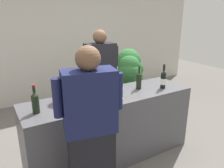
# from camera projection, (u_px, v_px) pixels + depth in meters

# --- Properties ---
(ground_plane) EXTENTS (12.00, 12.00, 0.00)m
(ground_plane) POSITION_uv_depth(u_px,v_px,m) (111.00, 156.00, 3.06)
(ground_plane) COLOR #66605B
(wall_back) EXTENTS (8.00, 0.10, 2.80)m
(wall_back) POSITION_uv_depth(u_px,v_px,m) (50.00, 37.00, 4.75)
(wall_back) COLOR beige
(wall_back) RESTS_ON ground_plane
(counter) EXTENTS (2.23, 0.64, 0.91)m
(counter) POSITION_uv_depth(u_px,v_px,m) (111.00, 127.00, 2.92)
(counter) COLOR #4C4C51
(counter) RESTS_ON ground_plane
(wine_bottle_0) EXTENTS (0.08, 0.08, 0.33)m
(wine_bottle_0) POSITION_uv_depth(u_px,v_px,m) (96.00, 85.00, 2.82)
(wine_bottle_0) COLOR black
(wine_bottle_0) RESTS_ON counter
(wine_bottle_1) EXTENTS (0.07, 0.07, 0.34)m
(wine_bottle_1) POSITION_uv_depth(u_px,v_px,m) (82.00, 89.00, 2.63)
(wine_bottle_1) COLOR black
(wine_bottle_1) RESTS_ON counter
(wine_bottle_2) EXTENTS (0.08, 0.08, 0.33)m
(wine_bottle_2) POSITION_uv_depth(u_px,v_px,m) (113.00, 86.00, 2.76)
(wine_bottle_2) COLOR black
(wine_bottle_2) RESTS_ON counter
(wine_bottle_3) EXTENTS (0.08, 0.08, 0.31)m
(wine_bottle_3) POSITION_uv_depth(u_px,v_px,m) (35.00, 102.00, 2.26)
(wine_bottle_3) COLOR black
(wine_bottle_3) RESTS_ON counter
(wine_bottle_4) EXTENTS (0.07, 0.07, 0.34)m
(wine_bottle_4) POSITION_uv_depth(u_px,v_px,m) (163.00, 79.00, 3.01)
(wine_bottle_4) COLOR black
(wine_bottle_4) RESTS_ON counter
(wine_bottle_5) EXTENTS (0.07, 0.07, 0.32)m
(wine_bottle_5) POSITION_uv_depth(u_px,v_px,m) (139.00, 80.00, 2.99)
(wine_bottle_5) COLOR black
(wine_bottle_5) RESTS_ON counter
(wine_glass) EXTENTS (0.07, 0.07, 0.16)m
(wine_glass) POSITION_uv_depth(u_px,v_px,m) (120.00, 90.00, 2.65)
(wine_glass) COLOR silver
(wine_glass) RESTS_ON counter
(ice_bucket) EXTENTS (0.21, 0.21, 0.20)m
(ice_bucket) POSITION_uv_depth(u_px,v_px,m) (64.00, 93.00, 2.57)
(ice_bucket) COLOR silver
(ice_bucket) RESTS_ON counter
(person_server) EXTENTS (0.61, 0.27, 1.68)m
(person_server) POSITION_uv_depth(u_px,v_px,m) (101.00, 86.00, 3.43)
(person_server) COLOR black
(person_server) RESTS_ON ground_plane
(person_guest) EXTENTS (0.60, 0.33, 1.66)m
(person_guest) POSITION_uv_depth(u_px,v_px,m) (91.00, 138.00, 2.01)
(person_guest) COLOR black
(person_guest) RESTS_ON ground_plane
(potted_shrub) EXTENTS (0.60, 0.61, 1.28)m
(potted_shrub) POSITION_uv_depth(u_px,v_px,m) (130.00, 73.00, 4.16)
(potted_shrub) COLOR brown
(potted_shrub) RESTS_ON ground_plane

